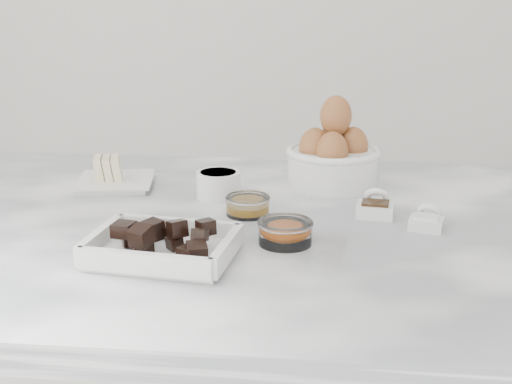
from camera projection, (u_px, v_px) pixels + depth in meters
marble_slab at (241, 234)px, 1.11m from camera, size 1.20×0.80×0.04m
chocolate_dish at (162, 243)px, 0.95m from camera, size 0.21×0.17×0.05m
butter_plate at (114, 177)px, 1.28m from camera, size 0.15×0.15×0.06m
sugar_ramekin at (218, 183)px, 1.22m from camera, size 0.08×0.08×0.05m
egg_bowl at (333, 157)px, 1.28m from camera, size 0.17×0.17×0.16m
honey_bowl at (248, 205)px, 1.13m from camera, size 0.07×0.07×0.03m
zest_bowl at (285, 231)px, 1.01m from camera, size 0.08×0.08×0.03m
vanilla_spoon at (376, 206)px, 1.13m from camera, size 0.06×0.07×0.04m
salt_spoon at (427, 220)px, 1.07m from camera, size 0.06×0.07×0.04m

